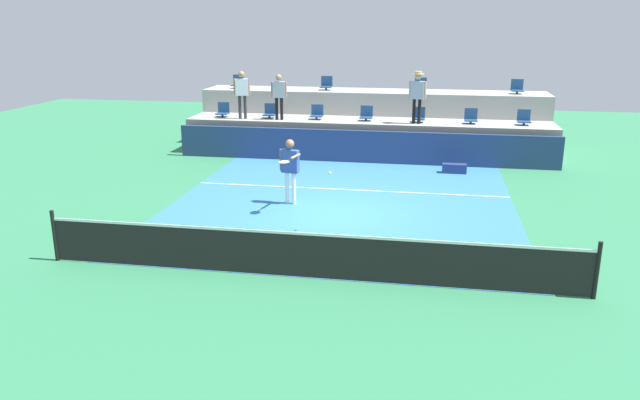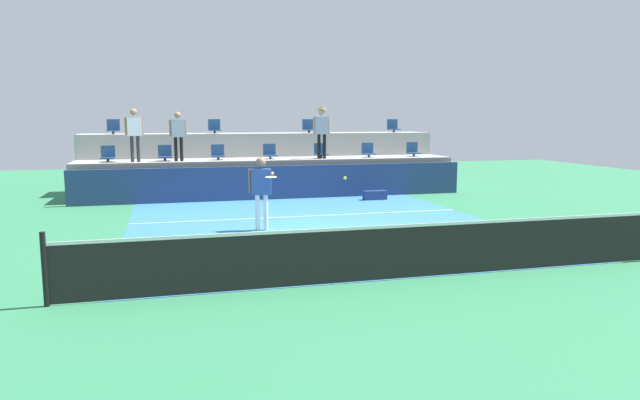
{
  "view_description": "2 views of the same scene",
  "coord_description": "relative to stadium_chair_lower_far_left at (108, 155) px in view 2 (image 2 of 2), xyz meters",
  "views": [
    {
      "loc": [
        2.17,
        -14.77,
        4.8
      ],
      "look_at": [
        -0.11,
        -1.84,
        0.92
      ],
      "focal_mm": 34.92,
      "sensor_mm": 36.0,
      "label": 1
    },
    {
      "loc": [
        -3.47,
        -12.53,
        2.62
      ],
      "look_at": [
        -0.56,
        -1.56,
        1.02
      ],
      "focal_mm": 32.19,
      "sensor_mm": 36.0,
      "label": 2
    }
  ],
  "objects": [
    {
      "name": "stadium_chair_lower_center",
      "position": [
        5.32,
        0.0,
        0.0
      ],
      "size": [
        0.44,
        0.4,
        0.52
      ],
      "color": "#2D2D33",
      "rests_on": "seating_tier_lower"
    },
    {
      "name": "stadium_chair_lower_far_right",
      "position": [
        10.71,
        0.0,
        0.0
      ],
      "size": [
        0.44,
        0.4,
        0.52
      ],
      "color": "#2D2D33",
      "rests_on": "seating_tier_lower"
    },
    {
      "name": "ground_plane",
      "position": [
        5.35,
        -7.23,
        -1.46
      ],
      "size": [
        40.0,
        40.0,
        0.0
      ],
      "primitive_type": "plane",
      "color": "#2D754C"
    },
    {
      "name": "spectator_in_white",
      "position": [
        0.87,
        -0.38,
        0.81
      ],
      "size": [
        0.6,
        0.27,
        1.7
      ],
      "color": "#2D2D33",
      "rests_on": "seating_tier_lower"
    },
    {
      "name": "stadium_chair_lower_left",
      "position": [
        1.79,
        0.0,
        0.0
      ],
      "size": [
        0.44,
        0.4,
        0.52
      ],
      "color": "#2D2D33",
      "rests_on": "seating_tier_lower"
    },
    {
      "name": "court_inner_paint",
      "position": [
        5.35,
        -6.23,
        -1.46
      ],
      "size": [
        9.0,
        10.0,
        0.01
      ],
      "primitive_type": "cube",
      "color": "teal",
      "rests_on": "ground_plane"
    },
    {
      "name": "sponsor_backboard",
      "position": [
        5.35,
        -1.23,
        -0.91
      ],
      "size": [
        13.0,
        0.16,
        1.1
      ],
      "primitive_type": "cube",
      "color": "navy",
      "rests_on": "ground_plane"
    },
    {
      "name": "seating_tier_upper",
      "position": [
        5.35,
        1.87,
        -0.41
      ],
      "size": [
        13.0,
        1.8,
        2.1
      ],
      "primitive_type": "cube",
      "color": "#9E9E99",
      "rests_on": "ground_plane"
    },
    {
      "name": "stadium_chair_lower_far_left",
      "position": [
        0.0,
        0.0,
        0.0
      ],
      "size": [
        0.44,
        0.4,
        0.52
      ],
      "color": "#2D2D33",
      "rests_on": "seating_tier_lower"
    },
    {
      "name": "stadium_chair_lower_right",
      "position": [
        8.95,
        0.0,
        0.0
      ],
      "size": [
        0.44,
        0.4,
        0.52
      ],
      "color": "#2D2D33",
      "rests_on": "seating_tier_lower"
    },
    {
      "name": "tennis_net",
      "position": [
        5.35,
        -11.23,
        -0.97
      ],
      "size": [
        10.48,
        0.08,
        1.07
      ],
      "color": "black",
      "rests_on": "ground_plane"
    },
    {
      "name": "tennis_ball",
      "position": [
        5.38,
        -8.57,
        -0.05
      ],
      "size": [
        0.07,
        0.07,
        0.07
      ],
      "color": "#CCE033"
    },
    {
      "name": "stadium_chair_upper_left",
      "position": [
        3.58,
        1.8,
        0.85
      ],
      "size": [
        0.44,
        0.4,
        0.52
      ],
      "color": "#2D2D33",
      "rests_on": "seating_tier_upper"
    },
    {
      "name": "court_service_line",
      "position": [
        5.35,
        -4.83,
        -1.46
      ],
      "size": [
        9.0,
        0.06,
        0.0
      ],
      "primitive_type": "cube",
      "color": "white",
      "rests_on": "ground_plane"
    },
    {
      "name": "spectator_with_hat",
      "position": [
        7.09,
        -0.38,
        0.89
      ],
      "size": [
        0.6,
        0.48,
        1.78
      ],
      "color": "black",
      "rests_on": "seating_tier_lower"
    },
    {
      "name": "equipment_bag",
      "position": [
        8.4,
        -2.24,
        -1.31
      ],
      "size": [
        0.76,
        0.28,
        0.3
      ],
      "primitive_type": "cube",
      "color": "navy",
      "rests_on": "ground_plane"
    },
    {
      "name": "stadium_chair_upper_far_left",
      "position": [
        0.05,
        1.8,
        0.85
      ],
      "size": [
        0.44,
        0.4,
        0.52
      ],
      "color": "#2D2D33",
      "rests_on": "seating_tier_upper"
    },
    {
      "name": "stadium_chair_upper_far_right",
      "position": [
        10.64,
        1.8,
        0.85
      ],
      "size": [
        0.44,
        0.4,
        0.52
      ],
      "color": "#2D2D33",
      "rests_on": "seating_tier_upper"
    },
    {
      "name": "tennis_player",
      "position": [
        3.98,
        -6.49,
        -0.39
      ],
      "size": [
        0.6,
        1.28,
        1.74
      ],
      "color": "white",
      "rests_on": "ground_plane"
    },
    {
      "name": "spectator_leaning_on_rail",
      "position": [
        2.23,
        -0.38,
        0.74
      ],
      "size": [
        0.57,
        0.23,
        1.61
      ],
      "color": "black",
      "rests_on": "seating_tier_lower"
    },
    {
      "name": "stadium_chair_upper_right",
      "position": [
        7.15,
        1.8,
        0.85
      ],
      "size": [
        0.44,
        0.4,
        0.52
      ],
      "color": "#2D2D33",
      "rests_on": "seating_tier_upper"
    },
    {
      "name": "stadium_chair_lower_mid_right",
      "position": [
        7.16,
        0.0,
        0.0
      ],
      "size": [
        0.44,
        0.4,
        0.52
      ],
      "color": "#2D2D33",
      "rests_on": "seating_tier_lower"
    },
    {
      "name": "stadium_chair_lower_mid_left",
      "position": [
        3.53,
        0.0,
        0.0
      ],
      "size": [
        0.44,
        0.4,
        0.52
      ],
      "color": "#2D2D33",
      "rests_on": "seating_tier_lower"
    },
    {
      "name": "seating_tier_lower",
      "position": [
        5.35,
        0.07,
        -0.84
      ],
      "size": [
        13.0,
        1.8,
        1.25
      ],
      "primitive_type": "cube",
      "color": "#9E9E99",
      "rests_on": "ground_plane"
    }
  ]
}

